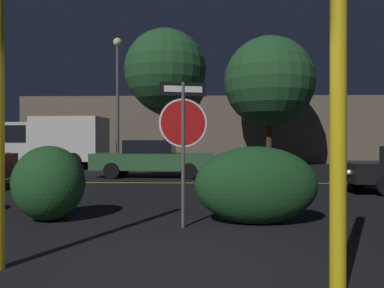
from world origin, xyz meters
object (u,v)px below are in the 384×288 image
at_px(stop_sign, 183,125).
at_px(delivery_truck, 49,140).
at_px(hedge_bush_1, 49,183).
at_px(hedge_bush_2, 256,185).
at_px(yellow_pole_right, 338,122).
at_px(tree_0, 269,82).
at_px(passing_car_2, 153,159).
at_px(street_lamp, 118,83).
at_px(tree_2, 165,70).

distance_m(stop_sign, delivery_truck, 15.25).
xyz_separation_m(hedge_bush_1, hedge_bush_2, (3.60, -0.16, -0.00)).
relative_size(yellow_pole_right, tree_0, 0.44).
bearing_deg(passing_car_2, hedge_bush_1, -3.14).
xyz_separation_m(passing_car_2, street_lamp, (-2.52, 4.91, 3.75)).
xyz_separation_m(stop_sign, street_lamp, (-4.17, 13.44, 2.81)).
distance_m(hedge_bush_2, tree_2, 19.09).
relative_size(yellow_pole_right, delivery_truck, 0.55).
relative_size(stop_sign, yellow_pole_right, 0.75).
distance_m(hedge_bush_1, tree_2, 18.63).
relative_size(hedge_bush_2, tree_0, 0.29).
bearing_deg(tree_2, stop_sign, -83.27).
bearing_deg(tree_2, tree_0, -31.38).
bearing_deg(passing_car_2, street_lamp, -150.63).
distance_m(street_lamp, tree_2, 5.48).
bearing_deg(delivery_truck, tree_2, -43.67).
distance_m(yellow_pole_right, hedge_bush_2, 3.00).
bearing_deg(stop_sign, tree_2, 83.82).
xyz_separation_m(stop_sign, hedge_bush_1, (-2.39, 0.46, -1.00)).
relative_size(delivery_truck, tree_2, 0.65).
bearing_deg(stop_sign, yellow_pole_right, -71.11).
distance_m(stop_sign, yellow_pole_right, 2.99).
bearing_deg(passing_car_2, yellow_pole_right, 18.36).
distance_m(yellow_pole_right, delivery_truck, 18.24).
distance_m(yellow_pole_right, tree_2, 21.64).
relative_size(yellow_pole_right, hedge_bush_1, 2.38).
height_order(yellow_pole_right, passing_car_2, yellow_pole_right).
bearing_deg(hedge_bush_1, tree_0, 65.91).
relative_size(yellow_pole_right, passing_car_2, 0.65).
relative_size(hedge_bush_2, tree_2, 0.24).
height_order(hedge_bush_1, delivery_truck, delivery_truck).
bearing_deg(yellow_pole_right, hedge_bush_2, 97.25).
bearing_deg(stop_sign, street_lamp, 94.31).
bearing_deg(street_lamp, yellow_pole_right, -70.25).
height_order(hedge_bush_1, street_lamp, street_lamp).
relative_size(stop_sign, street_lamp, 0.34).
bearing_deg(stop_sign, passing_car_2, 87.99).
bearing_deg(street_lamp, hedge_bush_1, -82.22).
xyz_separation_m(street_lamp, tree_2, (2.01, 4.86, 1.56)).
relative_size(hedge_bush_1, tree_0, 0.18).
distance_m(hedge_bush_2, passing_car_2, 8.71).
bearing_deg(hedge_bush_1, delivery_truck, 112.69).
bearing_deg(passing_car_2, tree_0, 139.58).
relative_size(stop_sign, passing_car_2, 0.49).
distance_m(passing_car_2, street_lamp, 6.67).
bearing_deg(hedge_bush_2, passing_car_2, 109.12).
height_order(hedge_bush_1, hedge_bush_2, hedge_bush_1).
bearing_deg(delivery_truck, street_lamp, -82.00).
xyz_separation_m(street_lamp, tree_0, (8.09, 1.15, 0.19)).
bearing_deg(yellow_pole_right, hedge_bush_1, 142.89).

